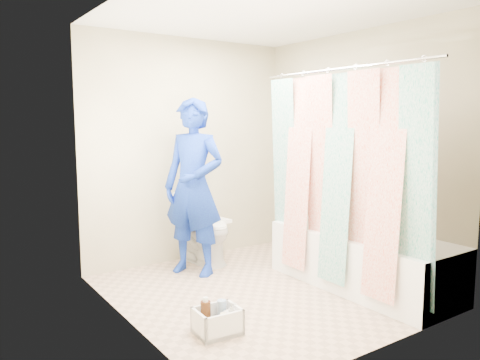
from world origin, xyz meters
TOP-DOWN VIEW (x-y plane):
  - floor at (0.00, 0.00)m, footprint 2.60×2.60m
  - ceiling at (0.00, 0.00)m, footprint 2.40×2.60m
  - wall_back at (0.00, 1.30)m, footprint 2.40×0.02m
  - wall_front at (0.00, -1.30)m, footprint 2.40×0.02m
  - wall_left at (-1.20, 0.00)m, footprint 0.02×2.60m
  - wall_right at (1.20, 0.00)m, footprint 0.02×2.60m
  - bathtub at (0.85, -0.43)m, footprint 0.70×1.75m
  - curtain_rod at (0.52, -0.43)m, footprint 0.02×1.90m
  - shower_curtain at (0.52, -0.43)m, footprint 0.06×1.75m
  - toilet at (0.04, 1.08)m, footprint 0.51×0.80m
  - tank_lid at (0.05, 0.96)m, footprint 0.49×0.26m
  - tank_internals at (-0.03, 1.28)m, footprint 0.19×0.06m
  - plumber at (-0.22, 0.80)m, footprint 0.69×0.76m
  - cleaning_caddy at (-0.74, -0.50)m, footprint 0.33×0.27m

SIDE VIEW (x-z plane):
  - floor at x=0.00m, z-range 0.00..0.00m
  - cleaning_caddy at x=-0.74m, z-range -0.03..0.21m
  - bathtub at x=0.85m, z-range 0.02..0.52m
  - toilet at x=0.04m, z-range 0.00..0.77m
  - tank_lid at x=0.05m, z-range 0.43..0.47m
  - tank_internals at x=-0.03m, z-range 0.63..0.88m
  - plumber at x=-0.22m, z-range 0.00..1.74m
  - shower_curtain at x=0.52m, z-range 0.12..1.92m
  - wall_back at x=0.00m, z-range 0.00..2.40m
  - wall_front at x=0.00m, z-range 0.00..2.40m
  - wall_left at x=-1.20m, z-range 0.00..2.40m
  - wall_right at x=1.20m, z-range 0.00..2.40m
  - curtain_rod at x=0.52m, z-range 1.94..1.96m
  - ceiling at x=0.00m, z-range 2.39..2.41m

